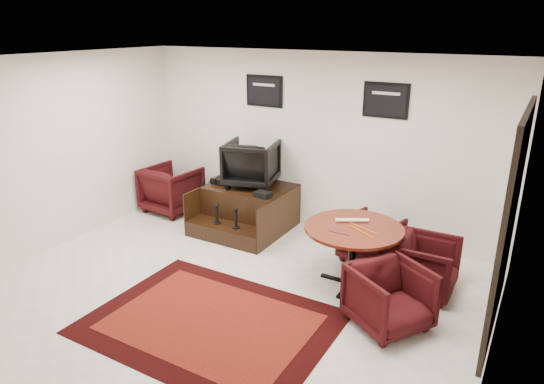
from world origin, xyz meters
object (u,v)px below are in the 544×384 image
Objects in this scene: shine_chair at (252,161)px; shine_podium at (248,209)px; table_chair_window at (425,263)px; armchair_side at (172,187)px; table_chair_corner at (390,294)px; meeting_table at (354,234)px; table_chair_back at (372,237)px.

shine_podium is at bearing 75.85° from shine_chair.
table_chair_window is (2.98, -0.58, 0.06)m from shine_podium.
armchair_side is at bearing 82.61° from table_chair_window.
shine_chair is at bearing 90.00° from shine_podium.
table_chair_corner is (2.83, -1.68, -0.70)m from shine_chair.
meeting_table is 0.95m from table_chair_window.
table_chair_corner is at bearing -28.55° from shine_podium.
meeting_table is 1.60× the size of table_chair_window.
table_chair_corner reaches higher than table_chair_back.
meeting_table is 0.99m from table_chair_corner.
table_chair_corner is at bearing 135.14° from shine_chair.
shine_podium is 1.91× the size of table_chair_back.
meeting_table reaches higher than shine_podium.
shine_podium is 1.56× the size of armchair_side.
table_chair_window is at bearing 152.17° from shine_chair.
table_chair_corner reaches higher than shine_podium.
table_chair_back is 0.95m from table_chair_window.
table_chair_window is at bearing 165.83° from table_chair_back.
table_chair_back is 1.57m from table_chair_corner.
table_chair_corner reaches higher than table_chair_window.
shine_podium is at bearing 10.49° from table_chair_back.
table_chair_window is at bearing 20.43° from meeting_table.
shine_podium is 2.36m from meeting_table.
shine_podium is at bearing 94.06° from table_chair_corner.
shine_podium is 1.71× the size of shine_chair.
shine_podium is 3.04m from table_chair_window.
meeting_table is (3.73, -0.87, 0.26)m from armchair_side.
armchair_side is at bearing -179.04° from shine_podium.
table_chair_window is (4.56, -0.56, -0.06)m from armchair_side.
table_chair_window is 0.97m from table_chair_corner.
armchair_side is (-1.58, -0.17, -0.65)m from shine_chair.
armchair_side is at bearing -8.08° from shine_chair.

